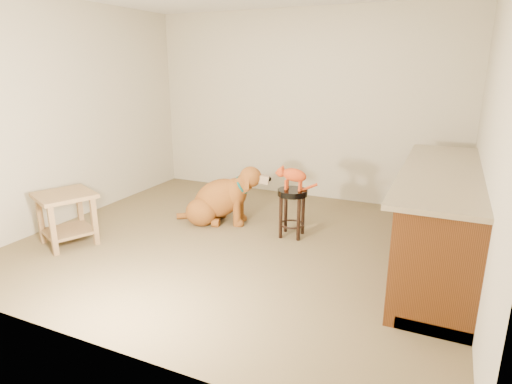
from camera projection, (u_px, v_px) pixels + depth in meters
The scene contains 8 objects.
floor at pixel (240, 242), 4.65m from camera, with size 4.50×4.00×0.01m, color brown.
room_shell at pixel (238, 84), 4.17m from camera, with size 4.54×4.04×2.62m.
cabinet_run at pixel (439, 222), 4.01m from camera, with size 0.70×2.56×0.94m.
padded_stool at pixel (292, 203), 4.72m from camera, with size 0.33×0.33×0.54m.
wood_stool at pixel (435, 189), 5.29m from camera, with size 0.50×0.50×0.73m.
side_table at pixel (66, 211), 4.52m from camera, with size 0.72×0.72×0.57m.
golden_retriever at pixel (219, 200), 5.18m from camera, with size 1.17×0.67×0.76m.
tabby_kitten at pixel (292, 176), 4.64m from camera, with size 0.46×0.20×0.29m.
Camera 1 is at (1.93, -3.84, 1.85)m, focal length 30.00 mm.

